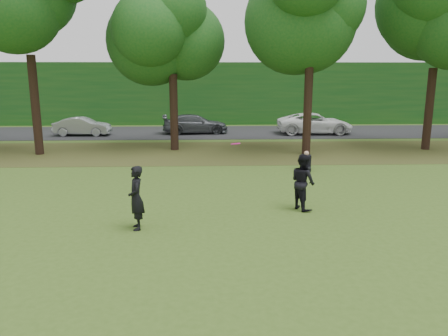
% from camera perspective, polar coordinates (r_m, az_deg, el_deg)
% --- Properties ---
extents(ground, '(120.00, 120.00, 0.00)m').
position_cam_1_polar(ground, '(11.02, 4.17, -10.16)').
color(ground, '#375319').
rests_on(ground, ground).
extents(leaf_litter, '(60.00, 7.00, 0.01)m').
position_cam_1_polar(leaf_litter, '(23.52, 0.71, 2.08)').
color(leaf_litter, '#463819').
rests_on(leaf_litter, ground).
extents(street, '(70.00, 7.00, 0.02)m').
position_cam_1_polar(street, '(31.42, -0.03, 4.71)').
color(street, black).
rests_on(street, ground).
extents(far_hedge, '(70.00, 3.00, 5.00)m').
position_cam_1_polar(far_hedge, '(37.17, -0.38, 9.75)').
color(far_hedge, '#164E1A').
rests_on(far_hedge, ground).
extents(player_left, '(0.56, 0.73, 1.77)m').
position_cam_1_polar(player_left, '(12.10, -11.40, -3.86)').
color(player_left, black).
rests_on(player_left, ground).
extents(player_right, '(0.96, 1.05, 1.76)m').
position_cam_1_polar(player_right, '(13.82, 10.27, -1.78)').
color(player_right, black).
rests_on(player_right, ground).
extents(parked_cars, '(40.16, 3.30, 1.55)m').
position_cam_1_polar(parked_cars, '(30.13, -2.88, 5.71)').
color(parked_cars, black).
rests_on(parked_cars, street).
extents(frisbee, '(0.37, 0.37, 0.07)m').
position_cam_1_polar(frisbee, '(12.22, 1.52, 3.19)').
color(frisbee, '#F51495').
rests_on(frisbee, ground).
extents(seated_person, '(0.54, 0.79, 0.83)m').
position_cam_1_polar(seated_person, '(19.59, 10.68, 0.68)').
color(seated_person, black).
rests_on(seated_person, ground).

